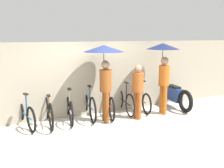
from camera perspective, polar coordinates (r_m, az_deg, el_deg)
The scene contains 13 objects.
ground_plane at distance 6.23m, azimuth -0.84°, elevation -11.26°, with size 30.00×30.00×0.00m, color beige.
back_wall at distance 7.45m, azimuth -6.35°, elevation 1.16°, with size 12.75×0.12×2.19m.
parked_bicycle_0 at distance 6.95m, azimuth -19.27°, elevation -6.44°, with size 0.48×1.64×0.97m.
parked_bicycle_1 at distance 6.94m, azimuth -14.34°, elevation -5.96°, with size 0.44×1.74×1.10m.
parked_bicycle_2 at distance 7.12m, azimuth -9.77°, elevation -5.41°, with size 0.47×1.68×1.08m.
parked_bicycle_3 at distance 7.33m, azimuth -5.43°, elevation -4.68°, with size 0.44×1.77×1.06m.
parked_bicycle_4 at distance 7.46m, azimuth -0.90°, elevation -4.49°, with size 0.57×1.71×1.09m.
parked_bicycle_5 at distance 7.78m, azimuth 2.80°, elevation -3.79°, with size 0.44×1.65×1.11m.
parked_bicycle_6 at distance 8.07m, azimuth 6.47°, elevation -3.46°, with size 0.45×1.63×1.08m.
pedestrian_leading at distance 6.74m, azimuth -1.77°, elevation 5.36°, with size 1.10×1.10×2.11m.
pedestrian_center at distance 7.10m, azimuth 5.92°, elevation -0.86°, with size 0.32×0.32×1.56m.
pedestrian_trailing at distance 7.64m, azimuth 11.64°, elevation 5.60°, with size 0.99×0.99×2.14m.
motorcycle at distance 8.65m, azimuth 13.84°, elevation -2.42°, with size 0.60×2.13×0.92m.
Camera 1 is at (-2.40, -5.24, 2.36)m, focal length 40.00 mm.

